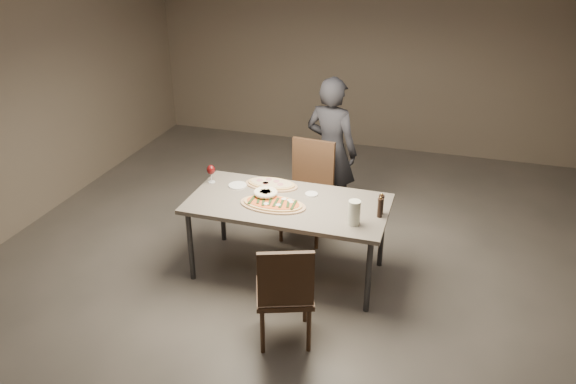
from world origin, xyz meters
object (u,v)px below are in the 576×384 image
(dining_table, at_px, (288,208))
(ham_pizza, at_px, (271,184))
(zucchini_pizza, at_px, (273,204))
(diner, at_px, (331,151))
(chair_far, at_px, (309,184))
(bread_basket, at_px, (266,194))
(chair_near, at_px, (285,290))
(carafe, at_px, (354,213))
(pepper_mill_left, at_px, (380,207))

(dining_table, distance_m, ham_pizza, 0.38)
(zucchini_pizza, bearing_deg, diner, 62.56)
(chair_far, bearing_deg, diner, -105.33)
(dining_table, relative_size, bread_basket, 8.16)
(dining_table, bearing_deg, chair_near, -74.11)
(dining_table, relative_size, carafe, 8.37)
(zucchini_pizza, distance_m, bread_basket, 0.16)
(zucchini_pizza, height_order, chair_near, chair_near)
(carafe, distance_m, chair_far, 1.24)
(chair_near, height_order, chair_far, chair_far)
(pepper_mill_left, relative_size, diner, 0.12)
(zucchini_pizza, relative_size, diner, 0.37)
(pepper_mill_left, distance_m, chair_far, 1.21)
(dining_table, xyz_separation_m, bread_basket, (-0.21, 0.00, 0.10))
(dining_table, distance_m, bread_basket, 0.24)
(chair_near, relative_size, chair_far, 0.91)
(ham_pizza, xyz_separation_m, bread_basket, (0.04, -0.28, 0.03))
(ham_pizza, xyz_separation_m, pepper_mill_left, (1.08, -0.31, 0.07))
(zucchini_pizza, height_order, chair_far, chair_far)
(chair_near, xyz_separation_m, diner, (-0.15, 2.14, 0.29))
(chair_near, bearing_deg, dining_table, 85.64)
(zucchini_pizza, bearing_deg, bread_basket, 117.67)
(carafe, distance_m, diner, 1.49)
(dining_table, bearing_deg, diner, 84.02)
(zucchini_pizza, distance_m, chair_near, 0.98)
(ham_pizza, height_order, carafe, carafe)
(zucchini_pizza, relative_size, ham_pizza, 1.17)
(pepper_mill_left, height_order, chair_near, pepper_mill_left)
(dining_table, distance_m, chair_far, 0.80)
(pepper_mill_left, bearing_deg, chair_near, -120.56)
(dining_table, height_order, pepper_mill_left, pepper_mill_left)
(zucchini_pizza, relative_size, chair_near, 0.65)
(chair_near, bearing_deg, bread_basket, 96.49)
(diner, bearing_deg, dining_table, 98.84)
(zucchini_pizza, bearing_deg, chair_near, -83.42)
(carafe, bearing_deg, ham_pizza, 150.71)
(ham_pizza, relative_size, carafe, 2.39)
(zucchini_pizza, height_order, ham_pizza, zucchini_pizza)
(chair_near, bearing_deg, chair_far, 79.17)
(zucchini_pizza, distance_m, pepper_mill_left, 0.94)
(diner, bearing_deg, zucchini_pizza, 94.64)
(bread_basket, xyz_separation_m, chair_far, (0.20, 0.79, -0.23))
(dining_table, bearing_deg, zucchini_pizza, -135.43)
(bread_basket, relative_size, pepper_mill_left, 1.15)
(ham_pizza, bearing_deg, zucchini_pizza, -84.32)
(zucchini_pizza, xyz_separation_m, pepper_mill_left, (0.94, 0.07, 0.07))
(bread_basket, height_order, chair_near, chair_near)
(pepper_mill_left, bearing_deg, bread_basket, 177.93)
(ham_pizza, distance_m, diner, 0.97)
(ham_pizza, bearing_deg, chair_near, -82.19)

